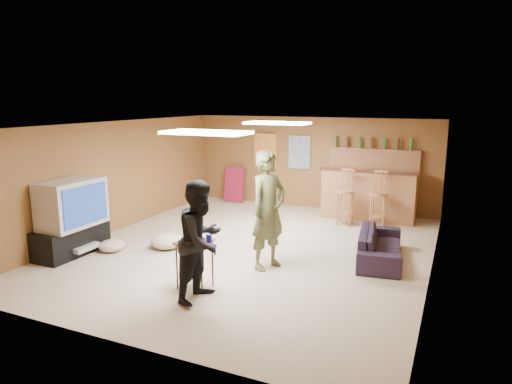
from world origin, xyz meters
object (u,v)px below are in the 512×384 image
at_px(tv_body, 72,203).
at_px(sofa, 380,245).
at_px(person_olive, 268,210).
at_px(tray_table, 195,266).
at_px(person_black, 201,240).
at_px(bar_counter, 369,195).

xyz_separation_m(tv_body, sofa, (4.83, 1.87, -0.65)).
height_order(person_olive, tray_table, person_olive).
height_order(person_black, sofa, person_black).
bearing_deg(tray_table, bar_counter, 72.54).
xyz_separation_m(person_olive, tray_table, (-0.63, -1.15, -0.60)).
bearing_deg(person_olive, person_black, -172.37).
distance_m(bar_counter, sofa, 2.69).
xyz_separation_m(person_olive, sofa, (1.57, 1.08, -0.68)).
height_order(bar_counter, person_olive, person_olive).
relative_size(person_black, sofa, 0.94).
height_order(person_olive, sofa, person_olive).
bearing_deg(bar_counter, tray_table, -107.46).
bearing_deg(person_black, bar_counter, -9.59).
bearing_deg(tv_body, bar_counter, 47.00).
xyz_separation_m(person_black, sofa, (1.93, 2.50, -0.56)).
bearing_deg(tray_table, tv_body, 171.99).
xyz_separation_m(bar_counter, person_olive, (-0.88, -3.67, 0.38)).
xyz_separation_m(tv_body, person_black, (2.91, -0.63, -0.09)).
distance_m(person_olive, person_black, 1.46).
bearing_deg(tv_body, person_black, -12.18).
bearing_deg(person_black, person_olive, -10.19).
relative_size(tv_body, tray_table, 1.68).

